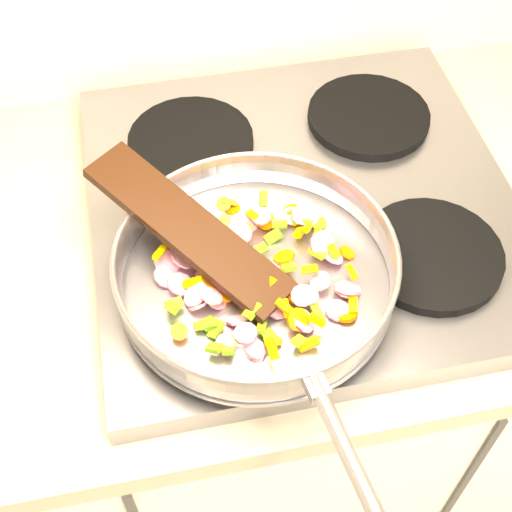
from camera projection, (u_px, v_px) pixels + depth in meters
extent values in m
cube|color=#939399|center=(302.00, 207.00, 1.03)|extent=(0.60, 0.60, 0.04)
cylinder|color=black|center=(223.00, 290.00, 0.91)|extent=(0.19, 0.19, 0.02)
cylinder|color=black|center=(431.00, 255.00, 0.94)|extent=(0.19, 0.19, 0.02)
cylinder|color=black|center=(191.00, 141.00, 1.08)|extent=(0.19, 0.19, 0.02)
cylinder|color=black|center=(369.00, 116.00, 1.11)|extent=(0.19, 0.19, 0.02)
cylinder|color=#9E9EA5|center=(256.00, 281.00, 0.90)|extent=(0.35, 0.35, 0.01)
torus|color=#9E9EA5|center=(256.00, 266.00, 0.88)|extent=(0.39, 0.39, 0.05)
torus|color=#9E9EA5|center=(256.00, 254.00, 0.86)|extent=(0.35, 0.35, 0.01)
cylinder|color=#9E9EA5|center=(350.00, 458.00, 0.71)|extent=(0.05, 0.19, 0.02)
cube|color=#9E9EA5|center=(316.00, 387.00, 0.76)|extent=(0.03, 0.03, 0.02)
cylinder|color=#BD1247|center=(304.00, 321.00, 0.85)|extent=(0.04, 0.04, 0.03)
cube|color=#6AA113|center=(196.00, 229.00, 0.94)|extent=(0.02, 0.03, 0.02)
cylinder|color=#BD1247|center=(240.00, 234.00, 0.92)|extent=(0.04, 0.03, 0.02)
cylinder|color=#BD1247|center=(236.00, 337.00, 0.84)|extent=(0.04, 0.03, 0.03)
cube|color=#F0AA00|center=(193.00, 282.00, 0.88)|extent=(0.03, 0.02, 0.02)
cylinder|color=#E36300|center=(209.00, 241.00, 0.92)|extent=(0.03, 0.03, 0.02)
cylinder|color=#BD1247|center=(167.00, 262.00, 0.91)|extent=(0.05, 0.05, 0.02)
cylinder|color=#E36300|center=(233.00, 209.00, 0.95)|extent=(0.03, 0.03, 0.02)
cube|color=#6AA113|center=(325.00, 248.00, 0.93)|extent=(0.03, 0.02, 0.01)
cube|color=#6AA113|center=(321.00, 240.00, 0.92)|extent=(0.02, 0.02, 0.01)
cylinder|color=#E36300|center=(227.00, 279.00, 0.89)|extent=(0.03, 0.03, 0.01)
cylinder|color=#BD1247|center=(184.00, 259.00, 0.91)|extent=(0.04, 0.05, 0.03)
cylinder|color=#BD1247|center=(240.00, 349.00, 0.84)|extent=(0.04, 0.03, 0.02)
cube|color=#6AA113|center=(260.00, 250.00, 0.91)|extent=(0.03, 0.02, 0.01)
cube|color=#F0AA00|center=(322.00, 235.00, 0.93)|extent=(0.03, 0.02, 0.01)
cube|color=#6AA113|center=(234.00, 342.00, 0.83)|extent=(0.02, 0.02, 0.01)
cylinder|color=#E36300|center=(298.00, 320.00, 0.84)|extent=(0.03, 0.03, 0.03)
cube|color=#6AA113|center=(223.00, 222.00, 0.93)|extent=(0.02, 0.03, 0.02)
cylinder|color=#E36300|center=(245.00, 229.00, 0.94)|extent=(0.03, 0.03, 0.00)
cylinder|color=#BD1247|center=(320.00, 281.00, 0.88)|extent=(0.03, 0.04, 0.02)
cylinder|color=#BD1247|center=(202.00, 222.00, 0.94)|extent=(0.04, 0.03, 0.02)
cylinder|color=#E36300|center=(183.00, 246.00, 0.93)|extent=(0.03, 0.03, 0.02)
cylinder|color=#BD1247|center=(197.00, 232.00, 0.92)|extent=(0.04, 0.04, 0.01)
cylinder|color=#BD1247|center=(276.00, 307.00, 0.86)|extent=(0.03, 0.04, 0.03)
cylinder|color=#E36300|center=(225.00, 293.00, 0.88)|extent=(0.03, 0.03, 0.01)
cylinder|color=#E36300|center=(347.00, 253.00, 0.92)|extent=(0.03, 0.03, 0.02)
cube|color=#F0AA00|center=(284.00, 306.00, 0.85)|extent=(0.02, 0.02, 0.02)
cylinder|color=#BD1247|center=(309.00, 216.00, 0.94)|extent=(0.04, 0.03, 0.03)
cube|color=#F0AA00|center=(222.00, 243.00, 0.93)|extent=(0.02, 0.01, 0.01)
cylinder|color=#BD1247|center=(312.00, 216.00, 0.95)|extent=(0.03, 0.04, 0.03)
cylinder|color=#BD1247|center=(322.00, 244.00, 0.91)|extent=(0.04, 0.03, 0.03)
cylinder|color=#BD1247|center=(346.00, 289.00, 0.87)|extent=(0.04, 0.04, 0.03)
cylinder|color=#E36300|center=(248.00, 293.00, 0.87)|extent=(0.03, 0.03, 0.01)
cube|color=#6AA113|center=(216.00, 236.00, 0.94)|extent=(0.02, 0.02, 0.02)
cube|color=#F0AA00|center=(299.00, 233.00, 0.93)|extent=(0.02, 0.02, 0.01)
cube|color=#6AA113|center=(310.00, 221.00, 0.94)|extent=(0.02, 0.02, 0.01)
cylinder|color=#BD1247|center=(276.00, 270.00, 0.89)|extent=(0.03, 0.03, 0.02)
cylinder|color=#BD1247|center=(228.00, 245.00, 0.92)|extent=(0.03, 0.03, 0.03)
cylinder|color=#E36300|center=(284.00, 257.00, 0.90)|extent=(0.04, 0.03, 0.02)
cylinder|color=#E36300|center=(264.00, 223.00, 0.95)|extent=(0.03, 0.03, 0.02)
cube|color=#6AA113|center=(252.00, 311.00, 0.84)|extent=(0.03, 0.03, 0.02)
cube|color=#6AA113|center=(317.00, 253.00, 0.90)|extent=(0.02, 0.03, 0.01)
cube|color=#6AA113|center=(216.00, 329.00, 0.85)|extent=(0.03, 0.03, 0.02)
cylinder|color=#BD1247|center=(291.00, 216.00, 0.95)|extent=(0.03, 0.03, 0.01)
cylinder|color=#E36300|center=(297.00, 296.00, 0.87)|extent=(0.03, 0.03, 0.01)
cylinder|color=#BD1247|center=(195.00, 294.00, 0.87)|extent=(0.04, 0.05, 0.03)
cylinder|color=#BD1247|center=(262.00, 217.00, 0.93)|extent=(0.03, 0.03, 0.01)
cube|color=#6AA113|center=(248.00, 274.00, 0.88)|extent=(0.02, 0.02, 0.02)
cylinder|color=#BD1247|center=(222.00, 275.00, 0.88)|extent=(0.05, 0.05, 0.01)
cylinder|color=#BD1247|center=(303.00, 295.00, 0.86)|extent=(0.04, 0.04, 0.01)
cube|color=#F0AA00|center=(160.00, 253.00, 0.90)|extent=(0.02, 0.03, 0.01)
cube|color=#F0AA00|center=(243.00, 298.00, 0.86)|extent=(0.02, 0.02, 0.01)
cylinder|color=#BD1247|center=(197.00, 233.00, 0.93)|extent=(0.04, 0.04, 0.02)
cube|color=#6AA113|center=(263.00, 199.00, 0.96)|extent=(0.02, 0.02, 0.02)
cube|color=#6AA113|center=(172.00, 307.00, 0.85)|extent=(0.02, 0.02, 0.02)
cube|color=#F0AA00|center=(317.00, 320.00, 0.83)|extent=(0.02, 0.02, 0.02)
cube|color=#F0AA00|center=(352.00, 272.00, 0.88)|extent=(0.01, 0.02, 0.01)
cube|color=#6AA113|center=(271.00, 341.00, 0.83)|extent=(0.02, 0.02, 0.02)
cube|color=#6AA113|center=(209.00, 323.00, 0.85)|extent=(0.01, 0.02, 0.02)
cube|color=#6AA113|center=(229.00, 348.00, 0.82)|extent=(0.02, 0.02, 0.02)
cylinder|color=#BD1247|center=(347.00, 289.00, 0.89)|extent=(0.05, 0.04, 0.01)
cylinder|color=#BD1247|center=(233.00, 222.00, 0.94)|extent=(0.04, 0.04, 0.01)
cube|color=#6AA113|center=(214.00, 348.00, 0.82)|extent=(0.02, 0.02, 0.02)
cube|color=#F0AA00|center=(272.00, 349.00, 0.81)|extent=(0.01, 0.03, 0.02)
cylinder|color=#BD1247|center=(236.00, 320.00, 0.86)|extent=(0.04, 0.03, 0.02)
cube|color=#6AA113|center=(233.00, 251.00, 0.90)|extent=(0.01, 0.02, 0.02)
cylinder|color=#BD1247|center=(199.00, 304.00, 0.87)|extent=(0.04, 0.03, 0.03)
cube|color=#6AA113|center=(316.00, 312.00, 0.86)|extent=(0.02, 0.03, 0.01)
cylinder|color=#BD1247|center=(209.00, 277.00, 0.89)|extent=(0.04, 0.04, 0.02)
cube|color=#6AA113|center=(299.00, 218.00, 0.95)|extent=(0.02, 0.02, 0.02)
cylinder|color=#E36300|center=(173.00, 226.00, 0.92)|extent=(0.03, 0.03, 0.01)
cube|color=#F0AA00|center=(246.00, 263.00, 0.90)|extent=(0.02, 0.02, 0.01)
cube|color=#6AA113|center=(208.00, 324.00, 0.84)|extent=(0.02, 0.02, 0.02)
cube|color=#6AA113|center=(198.00, 291.00, 0.87)|extent=(0.01, 0.02, 0.02)
cylinder|color=#BD1247|center=(307.00, 295.00, 0.86)|extent=(0.03, 0.03, 0.01)
cylinder|color=#E36300|center=(346.00, 315.00, 0.86)|extent=(0.04, 0.04, 0.02)
cylinder|color=#E36300|center=(179.00, 332.00, 0.84)|extent=(0.02, 0.02, 0.01)
cylinder|color=#BD1247|center=(245.00, 333.00, 0.83)|extent=(0.03, 0.03, 0.01)
cube|color=#F0AA00|center=(266.00, 218.00, 0.94)|extent=(0.02, 0.02, 0.02)
cube|color=#F0AA00|center=(334.00, 251.00, 0.90)|extent=(0.02, 0.02, 0.01)
cylinder|color=#BD1247|center=(225.00, 343.00, 0.82)|extent=(0.03, 0.03, 0.02)
cube|color=#6AA113|center=(229.00, 201.00, 0.95)|extent=(0.02, 0.01, 0.02)
cylinder|color=#E36300|center=(223.00, 204.00, 0.95)|extent=(0.03, 0.03, 0.02)
cylinder|color=#BD1247|center=(338.00, 310.00, 0.87)|extent=(0.04, 0.04, 0.01)
cube|color=#6AA113|center=(174.00, 304.00, 0.86)|extent=(0.02, 0.02, 0.01)
cylinder|color=#BD1247|center=(180.00, 284.00, 0.89)|extent=(0.04, 0.04, 0.02)
cube|color=#6AA113|center=(289.00, 268.00, 0.89)|extent=(0.02, 0.01, 0.01)
cylinder|color=#BD1247|center=(320.00, 246.00, 0.92)|extent=(0.03, 0.03, 0.01)
cube|color=#F0AA00|center=(286.00, 308.00, 0.85)|extent=(0.01, 0.02, 0.02)
cylinder|color=#E36300|center=(221.00, 263.00, 0.89)|extent=(0.03, 0.03, 0.01)
cylinder|color=#BD1247|center=(256.00, 350.00, 0.83)|extent=(0.03, 0.03, 0.01)
cube|color=#F0AA00|center=(253.00, 277.00, 0.88)|extent=(0.03, 0.02, 0.02)
cube|color=#6AA113|center=(262.00, 327.00, 0.84)|extent=(0.02, 0.02, 0.01)
cube|color=#F0AA00|center=(353.00, 305.00, 0.87)|extent=(0.02, 0.02, 0.01)
cylinder|color=#E36300|center=(210.00, 284.00, 0.88)|extent=(0.03, 0.03, 0.02)
cylinder|color=#E36300|center=(291.00, 210.00, 0.96)|extent=(0.02, 0.02, 0.02)
cylinder|color=#BD1247|center=(249.00, 223.00, 0.95)|extent=(0.03, 0.03, 0.02)
cube|color=#6AA113|center=(272.00, 338.00, 0.84)|extent=(0.02, 0.02, 0.02)
cube|color=#F0AA00|center=(307.00, 228.00, 0.92)|extent=(0.02, 0.02, 0.02)
cube|color=#6AA113|center=(202.00, 325.00, 0.85)|extent=(0.02, 0.02, 0.01)
cylinder|color=#BD1247|center=(211.00, 296.00, 0.86)|extent=(0.03, 0.04, 0.02)
cylinder|color=#BD1247|center=(216.00, 299.00, 0.87)|extent=(0.04, 0.04, 0.03)
cube|color=#6AA113|center=(280.00, 225.00, 0.94)|extent=(0.02, 0.02, 0.02)
cylinder|color=#BD1247|center=(333.00, 256.00, 0.91)|extent=(0.04, 0.04, 0.02)
cylinder|color=#BD1247|center=(301.00, 215.00, 0.94)|extent=(0.04, 0.04, 0.02)
cylinder|color=#E36300|center=(323.00, 250.00, 0.92)|extent=(0.03, 0.02, 0.02)
cube|color=#F0AA00|center=(273.00, 342.00, 0.83)|extent=(0.02, 0.02, 0.02)
cylinder|color=#BD1247|center=(167.00, 277.00, 0.90)|extent=(0.04, 0.04, 0.03)
cylinder|color=#BD1247|center=(210.00, 274.00, 0.90)|extent=(0.04, 0.04, 0.02)
cube|color=#6AA113|center=(299.00, 341.00, 0.83)|extent=(0.02, 0.02, 0.01)
cylinder|color=#E36300|center=(210.00, 246.00, 0.93)|extent=(0.03, 0.03, 0.01)
cube|color=#F0AA00|center=(298.00, 221.00, 0.95)|extent=(0.02, 0.02, 0.02)
cube|color=#6AA113|center=(273.00, 287.00, 0.86)|extent=(0.02, 0.02, 0.01)
cube|color=#F0AA00|center=(253.00, 216.00, 0.94)|extent=(0.02, 0.02, 0.01)
cube|color=#F0AA00|center=(269.00, 287.00, 0.86)|extent=(0.02, 0.02, 0.02)
cube|color=#F0AA00|center=(309.00, 344.00, 0.83)|extent=(0.03, 0.01, 0.02)
cube|color=#F0AA00|center=(310.00, 269.00, 0.88)|extent=(0.02, 0.02, 0.02)
cube|color=#6AA113|center=(273.00, 237.00, 0.94)|extent=(0.03, 0.02, 0.01)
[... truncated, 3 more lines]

